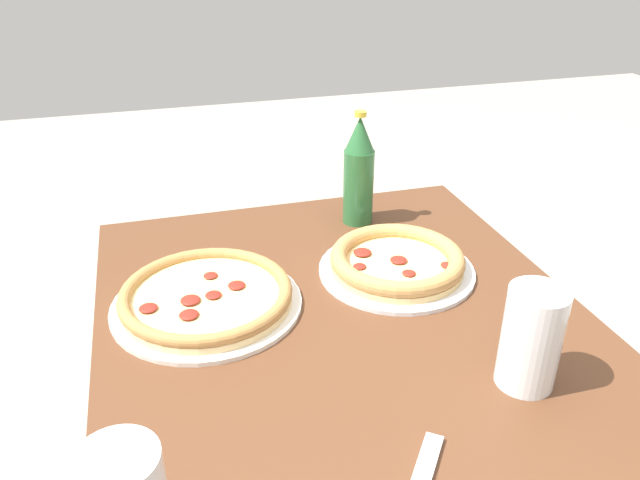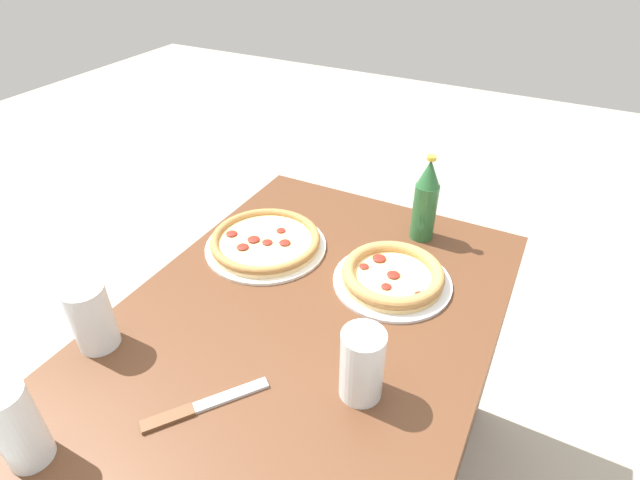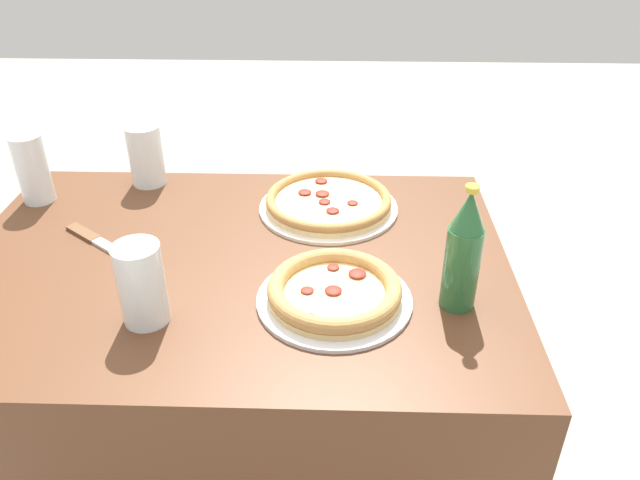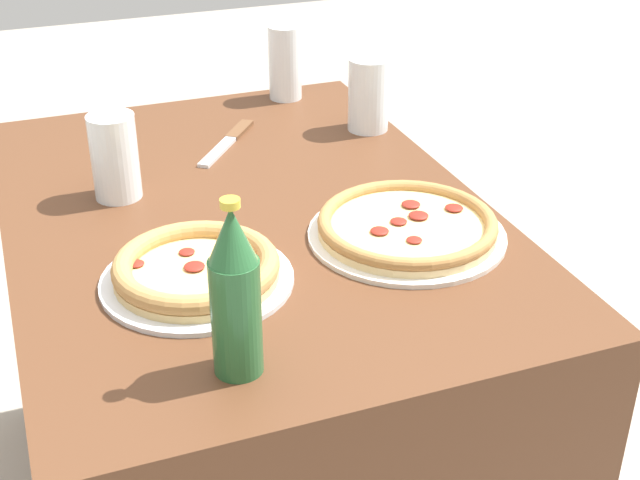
# 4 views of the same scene
# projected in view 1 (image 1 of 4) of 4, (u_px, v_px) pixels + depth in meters

# --- Properties ---
(pizza_veggie) EXTENTS (0.28, 0.28, 0.04)m
(pizza_veggie) POSITION_uv_depth(u_px,v_px,m) (397.00, 262.00, 1.11)
(pizza_veggie) COLOR silver
(pizza_veggie) RESTS_ON table
(pizza_margherita) EXTENTS (0.31, 0.31, 0.04)m
(pizza_margherita) POSITION_uv_depth(u_px,v_px,m) (206.00, 297.00, 1.02)
(pizza_margherita) COLOR silver
(pizza_margherita) RESTS_ON table
(glass_lemonade) EXTENTS (0.08, 0.08, 0.15)m
(glass_lemonade) POSITION_uv_depth(u_px,v_px,m) (530.00, 343.00, 0.83)
(glass_lemonade) COLOR white
(glass_lemonade) RESTS_ON table
(beer_bottle) EXTENTS (0.06, 0.06, 0.24)m
(beer_bottle) POSITION_uv_depth(u_px,v_px,m) (359.00, 172.00, 1.26)
(beer_bottle) COLOR #286033
(beer_bottle) RESTS_ON table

